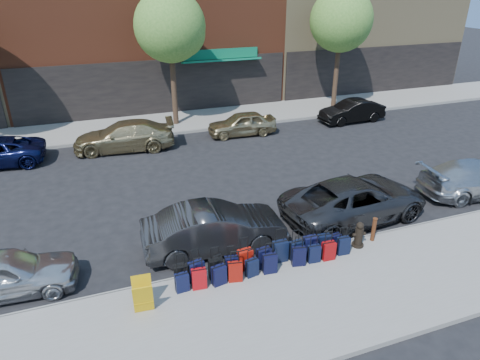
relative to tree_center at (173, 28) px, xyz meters
name	(u,v)px	position (x,y,z in m)	size (l,w,h in m)	color
ground	(216,198)	(-0.64, -9.50, -5.41)	(120.00, 120.00, 0.00)	black
sidewalk_near	(288,305)	(-0.64, -16.00, -5.34)	(60.00, 4.00, 0.15)	gray
sidewalk_far	(166,123)	(-0.64, 0.50, -5.34)	(60.00, 4.00, 0.15)	gray
curb_near	(259,261)	(-0.64, -13.98, -5.34)	(60.00, 0.08, 0.15)	gray
curb_far	(173,134)	(-0.64, -1.52, -5.34)	(60.00, 0.08, 0.15)	gray
tree_center	(173,28)	(0.00, 0.00, 0.00)	(3.80, 3.80, 7.27)	black
tree_right	(343,22)	(10.50, 0.00, 0.00)	(3.80, 3.80, 7.27)	black
suitcase_front_0	(181,274)	(-3.09, -14.26, -4.97)	(0.41, 0.26, 0.94)	black
suitcase_front_1	(197,272)	(-2.67, -14.33, -4.94)	(0.46, 0.31, 1.03)	black
suitcase_front_2	(216,268)	(-2.11, -14.34, -4.96)	(0.41, 0.23, 0.97)	black
suitcase_front_3	(231,265)	(-1.64, -14.33, -4.98)	(0.40, 0.25, 0.90)	black
suitcase_front_4	(245,259)	(-1.20, -14.26, -4.94)	(0.45, 0.27, 1.04)	#9E140A
suitcase_front_5	(264,258)	(-0.65, -14.35, -4.95)	(0.44, 0.28, 1.00)	black
suitcase_front_6	(280,251)	(-0.08, -14.25, -4.92)	(0.45, 0.25, 1.08)	black
suitcase_front_7	(296,250)	(0.41, -14.32, -4.96)	(0.43, 0.27, 0.98)	black
suitcase_front_8	(310,246)	(0.90, -14.28, -4.94)	(0.43, 0.24, 1.03)	black
suitcase_front_9	(324,243)	(1.40, -14.25, -4.97)	(0.41, 0.25, 0.94)	black
suitcase_front_10	(335,242)	(1.78, -14.28, -4.99)	(0.38, 0.25, 0.85)	black
suitcase_back_0	(182,282)	(-3.14, -14.59, -4.99)	(0.38, 0.24, 0.87)	black
suitcase_back_1	(199,279)	(-2.68, -14.62, -4.97)	(0.42, 0.26, 0.94)	#A50A10
suitcase_back_2	(219,275)	(-2.12, -14.65, -4.97)	(0.43, 0.30, 0.93)	black
suitcase_back_3	(235,272)	(-1.65, -14.66, -4.97)	(0.43, 0.30, 0.94)	maroon
suitcase_back_4	(252,268)	(-1.13, -14.62, -5.00)	(0.39, 0.27, 0.85)	black
suitcase_back_5	(270,263)	(-0.59, -14.65, -4.96)	(0.42, 0.27, 0.95)	black
suitcase_back_7	(299,256)	(0.35, -14.61, -4.97)	(0.43, 0.30, 0.94)	black
suitcase_back_8	(314,254)	(0.85, -14.63, -4.99)	(0.38, 0.24, 0.88)	black
suitcase_back_9	(328,251)	(1.32, -14.67, -4.97)	(0.40, 0.24, 0.93)	maroon
suitcase_back_10	(343,246)	(1.89, -14.58, -4.98)	(0.40, 0.25, 0.91)	black
fire_hydrant	(359,235)	(2.58, -14.37, -4.87)	(0.43, 0.38, 0.85)	black
bollard	(374,229)	(3.20, -14.27, -4.84)	(0.15, 0.15, 0.82)	#38190C
display_rack	(143,296)	(-4.23, -14.96, -4.82)	(0.54, 0.58, 0.89)	#CD9D0B
car_near_0	(4,274)	(-7.62, -12.86, -4.77)	(1.52, 3.78, 1.29)	silver
car_near_1	(215,229)	(-1.66, -12.76, -4.67)	(1.57, 4.50, 1.48)	#303033
car_near_2	(355,199)	(3.58, -12.61, -4.67)	(2.48, 5.37, 1.49)	#313134
car_near_3	(478,178)	(9.23, -12.65, -4.72)	(1.93, 4.74, 1.38)	#B5B8BD
car_far_1	(124,136)	(-3.37, -2.86, -4.70)	(2.00, 4.92, 1.43)	tan
car_far_2	(242,124)	(2.92, -2.77, -4.78)	(1.50, 3.73, 1.27)	tan
car_far_3	(352,111)	(9.90, -2.81, -4.76)	(1.37, 3.94, 1.30)	black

